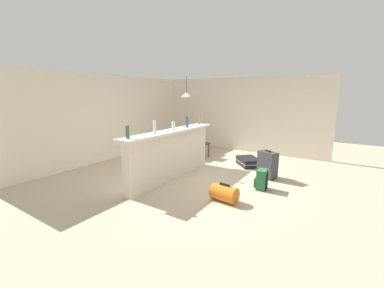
{
  "coord_description": "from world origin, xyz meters",
  "views": [
    {
      "loc": [
        -4.94,
        -2.97,
        1.95
      ],
      "look_at": [
        -0.03,
        0.18,
        0.74
      ],
      "focal_mm": 22.69,
      "sensor_mm": 36.0,
      "label": 1
    }
  ],
  "objects": [
    {
      "name": "wall_back",
      "position": [
        0.0,
        3.05,
        1.25
      ],
      "size": [
        6.6,
        0.1,
        2.5
      ],
      "primitive_type": "cube",
      "color": "silver",
      "rests_on": "ground_plane"
    },
    {
      "name": "backpack_green",
      "position": [
        -0.14,
        -1.6,
        0.2
      ],
      "size": [
        0.3,
        0.27,
        0.42
      ],
      "color": "#286B3D",
      "rests_on": "ground_plane"
    },
    {
      "name": "partition_half_wall",
      "position": [
        -0.59,
        0.38,
        0.54
      ],
      "size": [
        2.8,
        0.2,
        1.09
      ],
      "primitive_type": "cube",
      "color": "silver",
      "rests_on": "ground_plane"
    },
    {
      "name": "suitcase_upright_charcoal",
      "position": [
        0.64,
        -1.49,
        0.33
      ],
      "size": [
        0.41,
        0.5,
        0.67
      ],
      "color": "#38383D",
      "rests_on": "ground_plane"
    },
    {
      "name": "dining_table",
      "position": [
        1.56,
        1.42,
        0.65
      ],
      "size": [
        1.1,
        0.8,
        0.74
      ],
      "color": "#332319",
      "rests_on": "ground_plane"
    },
    {
      "name": "suitcase_flat_black",
      "position": [
        1.36,
        -0.78,
        0.11
      ],
      "size": [
        0.84,
        0.83,
        0.22
      ],
      "color": "black",
      "rests_on": "ground_plane"
    },
    {
      "name": "pendant_lamp",
      "position": [
        1.64,
        1.48,
        1.93
      ],
      "size": [
        0.34,
        0.34,
        0.68
      ],
      "color": "black"
    },
    {
      "name": "bottle_clear",
      "position": [
        -0.63,
        0.3,
        1.24
      ],
      "size": [
        0.07,
        0.07,
        0.21
      ],
      "primitive_type": "cylinder",
      "color": "silver",
      "rests_on": "bar_countertop"
    },
    {
      "name": "dining_chair_near_partition",
      "position": [
        1.46,
        0.86,
        0.52
      ],
      "size": [
        0.41,
        0.41,
        0.93
      ],
      "color": "#4C331E",
      "rests_on": "ground_plane"
    },
    {
      "name": "wall_right",
      "position": [
        3.05,
        0.3,
        1.25
      ],
      "size": [
        0.1,
        6.0,
        2.5
      ],
      "primitive_type": "cube",
      "color": "silver",
      "rests_on": "ground_plane"
    },
    {
      "name": "bottle_white",
      "position": [
        -1.18,
        0.37,
        1.28
      ],
      "size": [
        0.07,
        0.07,
        0.28
      ],
      "primitive_type": "cylinder",
      "color": "silver",
      "rests_on": "bar_countertop"
    },
    {
      "name": "bar_countertop",
      "position": [
        -0.59,
        0.38,
        1.11
      ],
      "size": [
        2.96,
        0.4,
        0.05
      ],
      "primitive_type": "cube",
      "color": "white",
      "rests_on": "partition_half_wall"
    },
    {
      "name": "bottle_green",
      "position": [
        -1.86,
        0.42,
        1.26
      ],
      "size": [
        0.07,
        0.07,
        0.24
      ],
      "primitive_type": "cylinder",
      "color": "#2D6B38",
      "rests_on": "bar_countertop"
    },
    {
      "name": "bottle_blue",
      "position": [
        -0.01,
        0.34,
        1.28
      ],
      "size": [
        0.06,
        0.06,
        0.28
      ],
      "primitive_type": "cylinder",
      "color": "#284C89",
      "rests_on": "bar_countertop"
    },
    {
      "name": "ground_plane",
      "position": [
        0.0,
        0.0,
        -0.03
      ],
      "size": [
        13.0,
        13.0,
        0.05
      ],
      "primitive_type": "cube",
      "color": "#BCAD8E"
    },
    {
      "name": "duffel_bag_orange",
      "position": [
        -1.08,
        -1.2,
        0.15
      ],
      "size": [
        0.34,
        0.51,
        0.34
      ],
      "color": "orange",
      "rests_on": "ground_plane"
    },
    {
      "name": "bottle_amber",
      "position": [
        0.69,
        0.41,
        1.25
      ],
      "size": [
        0.06,
        0.06,
        0.22
      ],
      "primitive_type": "cylinder",
      "color": "#9E661E",
      "rests_on": "bar_countertop"
    }
  ]
}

